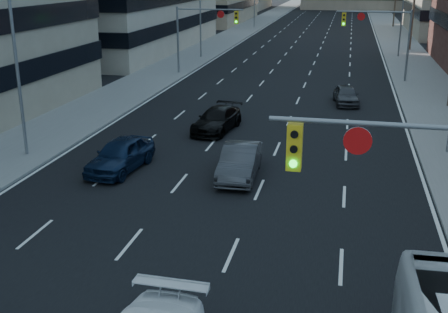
% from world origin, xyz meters
% --- Properties ---
extents(road_surface, '(18.00, 300.00, 0.02)m').
position_xyz_m(road_surface, '(0.00, 130.00, 0.01)').
color(road_surface, black).
rests_on(road_surface, ground).
extents(sidewalk_left, '(5.00, 300.00, 0.15)m').
position_xyz_m(sidewalk_left, '(-11.50, 130.00, 0.07)').
color(sidewalk_left, slate).
rests_on(sidewalk_left, ground).
extents(sidewalk_right, '(5.00, 300.00, 0.15)m').
position_xyz_m(sidewalk_right, '(11.50, 130.00, 0.07)').
color(sidewalk_right, slate).
rests_on(sidewalk_right, ground).
extents(signal_near_right, '(6.59, 0.33, 6.00)m').
position_xyz_m(signal_near_right, '(7.45, 8.00, 4.33)').
color(signal_near_right, slate).
rests_on(signal_near_right, ground).
extents(signal_far_left, '(6.09, 0.33, 6.00)m').
position_xyz_m(signal_far_left, '(-7.68, 45.00, 4.30)').
color(signal_far_left, slate).
rests_on(signal_far_left, ground).
extents(signal_far_right, '(6.09, 0.33, 6.00)m').
position_xyz_m(signal_far_right, '(7.68, 45.00, 4.30)').
color(signal_far_right, slate).
rests_on(signal_far_right, ground).
extents(utility_pole_midblock, '(2.20, 0.28, 11.00)m').
position_xyz_m(utility_pole_midblock, '(12.20, 66.00, 5.78)').
color(utility_pole_midblock, '#4C3D2D').
rests_on(utility_pole_midblock, ground).
extents(streetlight_left_near, '(2.03, 0.22, 9.00)m').
position_xyz_m(streetlight_left_near, '(-10.34, 20.00, 5.05)').
color(streetlight_left_near, slate).
rests_on(streetlight_left_near, ground).
extents(streetlight_left_mid, '(2.03, 0.22, 9.00)m').
position_xyz_m(streetlight_left_mid, '(-10.34, 55.00, 5.05)').
color(streetlight_left_mid, slate).
rests_on(streetlight_left_mid, ground).
extents(streetlight_right_far, '(2.03, 0.22, 9.00)m').
position_xyz_m(streetlight_right_far, '(10.34, 60.00, 5.05)').
color(streetlight_right_far, slate).
rests_on(streetlight_right_far, ground).
extents(sedan_blue, '(2.30, 4.70, 1.54)m').
position_xyz_m(sedan_blue, '(-5.01, 19.09, 0.77)').
color(sedan_blue, '#0D1C35').
rests_on(sedan_blue, ground).
extents(sedan_grey_center, '(1.76, 4.58, 1.49)m').
position_xyz_m(sedan_grey_center, '(0.66, 19.40, 0.74)').
color(sedan_grey_center, '#343437').
rests_on(sedan_grey_center, ground).
extents(sedan_black_far, '(2.54, 4.92, 1.36)m').
position_xyz_m(sedan_black_far, '(-2.13, 26.78, 0.68)').
color(sedan_black_far, black).
rests_on(sedan_black_far, ground).
extents(sedan_grey_right, '(2.09, 4.11, 1.34)m').
position_xyz_m(sedan_grey_right, '(5.20, 35.62, 0.67)').
color(sedan_grey_right, '#39393C').
rests_on(sedan_grey_right, ground).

